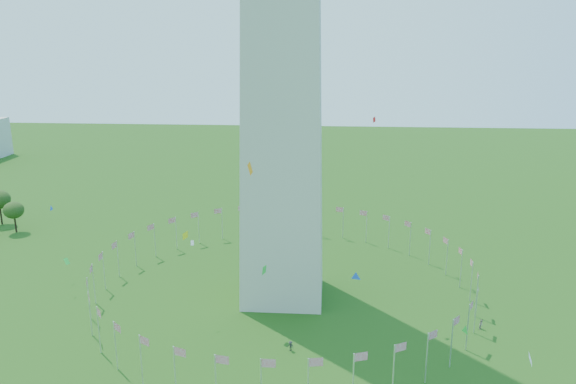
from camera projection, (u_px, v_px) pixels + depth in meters
name	position (u px, v px, depth m)	size (l,w,h in m)	color
flag_ring	(283.00, 276.00, 121.63)	(80.24, 80.24, 9.00)	silver
kites_aloft	(304.00, 263.00, 91.75)	(110.14, 74.03, 35.33)	blue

